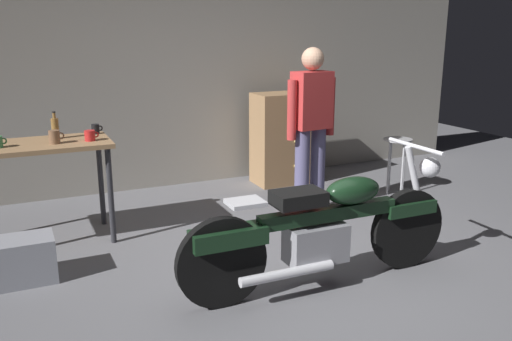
# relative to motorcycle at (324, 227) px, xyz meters

# --- Properties ---
(ground_plane) EXTENTS (12.00, 12.00, 0.00)m
(ground_plane) POSITION_rel_motorcycle_xyz_m (-0.12, 0.28, -0.45)
(ground_plane) COLOR slate
(back_wall) EXTENTS (8.00, 0.12, 3.10)m
(back_wall) POSITION_rel_motorcycle_xyz_m (-0.12, 3.08, 1.10)
(back_wall) COLOR gray
(back_wall) RESTS_ON ground_plane
(workbench) EXTENTS (1.30, 0.64, 0.90)m
(workbench) POSITION_rel_motorcycle_xyz_m (-1.85, 1.74, 0.34)
(workbench) COLOR #99724C
(workbench) RESTS_ON ground_plane
(motorcycle) EXTENTS (2.19, 0.60, 1.00)m
(motorcycle) POSITION_rel_motorcycle_xyz_m (0.00, 0.00, 0.00)
(motorcycle) COLOR black
(motorcycle) RESTS_ON ground_plane
(person_standing) EXTENTS (0.57, 0.27, 1.67)m
(person_standing) POSITION_rel_motorcycle_xyz_m (0.73, 1.46, 0.48)
(person_standing) COLOR slate
(person_standing) RESTS_ON ground_plane
(shop_stool) EXTENTS (0.32, 0.32, 0.64)m
(shop_stool) POSITION_rel_motorcycle_xyz_m (1.97, 1.62, 0.05)
(shop_stool) COLOR #B2B2B7
(shop_stool) RESTS_ON ground_plane
(wooden_dresser) EXTENTS (0.80, 0.47, 1.10)m
(wooden_dresser) POSITION_rel_motorcycle_xyz_m (1.06, 2.58, 0.10)
(wooden_dresser) COLOR #99724C
(wooden_dresser) RESTS_ON ground_plane
(storage_bin) EXTENTS (0.44, 0.32, 0.34)m
(storage_bin) POSITION_rel_motorcycle_xyz_m (-2.00, 0.99, -0.28)
(storage_bin) COLOR gray
(storage_bin) RESTS_ON ground_plane
(mug_red_diner) EXTENTS (0.12, 0.09, 0.09)m
(mug_red_diner) POSITION_rel_motorcycle_xyz_m (-1.37, 1.64, 0.50)
(mug_red_diner) COLOR red
(mug_red_diner) RESTS_ON workbench
(mug_brown_stoneware) EXTENTS (0.13, 0.09, 0.11)m
(mug_brown_stoneware) POSITION_rel_motorcycle_xyz_m (-1.66, 1.64, 0.51)
(mug_brown_stoneware) COLOR brown
(mug_brown_stoneware) RESTS_ON workbench
(mug_black_matte) EXTENTS (0.10, 0.07, 0.09)m
(mug_black_matte) POSITION_rel_motorcycle_xyz_m (-1.27, 1.95, 0.50)
(mug_black_matte) COLOR black
(mug_black_matte) RESTS_ON workbench
(bottle) EXTENTS (0.06, 0.06, 0.24)m
(bottle) POSITION_rel_motorcycle_xyz_m (-1.63, 1.87, 0.55)
(bottle) COLOR olive
(bottle) RESTS_ON workbench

